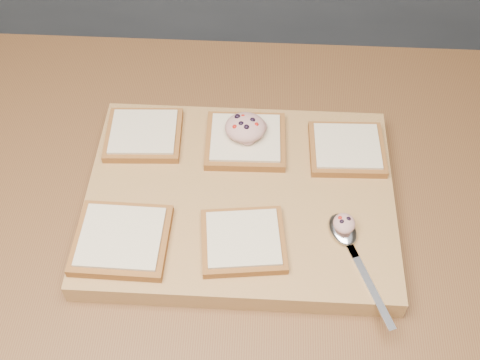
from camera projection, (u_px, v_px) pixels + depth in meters
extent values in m
cube|color=slate|center=(319.00, 343.00, 1.29)|extent=(1.90, 0.75, 0.84)
cube|color=brown|center=(349.00, 228.00, 0.93)|extent=(2.00, 0.80, 0.06)
cube|color=#B47D4D|center=(240.00, 199.00, 0.91)|extent=(0.46, 0.35, 0.04)
cube|color=brown|center=(144.00, 135.00, 0.95)|extent=(0.12, 0.11, 0.01)
cube|color=beige|center=(143.00, 131.00, 0.95)|extent=(0.11, 0.10, 0.00)
cube|color=brown|center=(245.00, 141.00, 0.95)|extent=(0.13, 0.12, 0.01)
cube|color=beige|center=(246.00, 137.00, 0.94)|extent=(0.11, 0.10, 0.00)
cube|color=brown|center=(347.00, 149.00, 0.94)|extent=(0.12, 0.11, 0.01)
cube|color=beige|center=(347.00, 146.00, 0.93)|extent=(0.10, 0.09, 0.00)
cube|color=brown|center=(122.00, 240.00, 0.83)|extent=(0.13, 0.12, 0.01)
cube|color=beige|center=(121.00, 236.00, 0.83)|extent=(0.11, 0.10, 0.00)
cube|color=brown|center=(243.00, 241.00, 0.83)|extent=(0.13, 0.12, 0.01)
cube|color=beige|center=(243.00, 238.00, 0.83)|extent=(0.11, 0.10, 0.00)
ellipsoid|color=tan|center=(245.00, 127.00, 0.93)|extent=(0.06, 0.06, 0.03)
sphere|color=black|center=(252.00, 121.00, 0.92)|extent=(0.01, 0.01, 0.01)
sphere|color=black|center=(237.00, 117.00, 0.93)|extent=(0.01, 0.01, 0.01)
sphere|color=black|center=(246.00, 127.00, 0.91)|extent=(0.01, 0.01, 0.01)
sphere|color=black|center=(241.00, 124.00, 0.92)|extent=(0.01, 0.01, 0.01)
sphere|color=#A5140C|center=(256.00, 125.00, 0.92)|extent=(0.01, 0.01, 0.01)
sphere|color=#A5140C|center=(243.00, 117.00, 0.93)|extent=(0.01, 0.01, 0.01)
sphere|color=#A5140C|center=(235.00, 127.00, 0.92)|extent=(0.01, 0.01, 0.01)
ellipsoid|color=silver|center=(343.00, 229.00, 0.84)|extent=(0.05, 0.06, 0.01)
cube|color=silver|center=(350.00, 247.00, 0.83)|extent=(0.02, 0.04, 0.00)
cube|color=silver|center=(369.00, 284.00, 0.80)|extent=(0.06, 0.13, 0.00)
ellipsoid|color=tan|center=(344.00, 223.00, 0.83)|extent=(0.03, 0.03, 0.02)
sphere|color=black|center=(348.00, 219.00, 0.83)|extent=(0.01, 0.01, 0.01)
sphere|color=black|center=(342.00, 222.00, 0.83)|extent=(0.01, 0.01, 0.01)
sphere|color=#A5140C|center=(340.00, 218.00, 0.83)|extent=(0.01, 0.01, 0.01)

